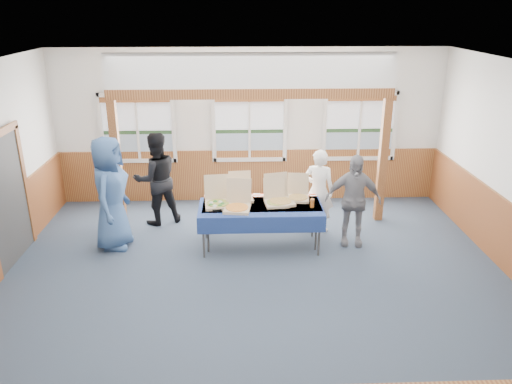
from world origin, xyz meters
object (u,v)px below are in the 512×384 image
Objects in this scene: man_blue at (110,193)px; woman_white at (319,191)px; table_left at (261,209)px; table_right at (261,205)px; woman_black at (156,179)px; person_grey at (353,200)px.

woman_white is at bearing -76.33° from man_blue.
table_left is 1.07× the size of table_right.
table_left is 1.29× the size of woman_black.
man_blue is at bearing 34.19° from woman_black.
person_grey is (4.15, -0.05, -0.17)m from man_blue.
table_right is at bearing -83.14° from man_blue.
woman_white is 3.68m from man_blue.
woman_black is at bearing -26.37° from man_blue.
table_left is at bearing -107.48° from table_right.
table_right is 1.31× the size of person_grey.
person_grey reaches higher than woman_white.
woman_white reaches higher than table_right.
table_left is 1.16× the size of man_blue.
table_right is at bearing 42.44° from woman_white.
woman_black is 0.90× the size of man_blue.
table_left is at bearing 125.86° from woman_black.
woman_white reaches higher than table_left.
table_left is 2.56m from man_blue.
man_blue is 1.21× the size of person_grey.
woman_white is at bearing 139.57° from person_grey.
woman_white is at bearing 147.17° from woman_black.
man_blue is at bearing 170.75° from table_right.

